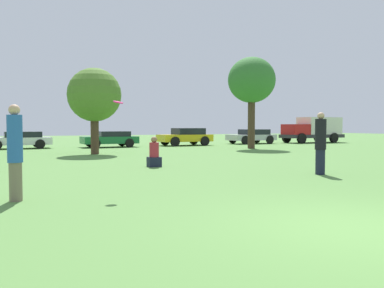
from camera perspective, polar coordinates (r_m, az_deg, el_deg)
ground_plane at (r=6.56m, az=22.83°, el=-10.94°), size 120.00×120.00×0.00m
person_thrower at (r=8.82m, az=-23.69°, el=-0.96°), size 0.30×0.30×1.94m
person_catcher at (r=13.12m, az=17.67°, el=0.13°), size 0.34×0.34×1.93m
frisbee at (r=9.16m, az=-10.37°, el=5.82°), size 0.23×0.22×0.09m
bystander_sitting at (r=14.97m, az=-5.36°, el=-1.48°), size 0.47×0.39×1.12m
tree_1 at (r=22.19m, az=-13.61°, el=6.67°), size 2.84×2.84×4.58m
tree_2 at (r=27.32m, az=8.41°, el=8.77°), size 3.13×3.13×6.05m
parked_car_white at (r=29.11m, az=-23.18°, el=0.59°), size 4.21×2.09×1.12m
parked_car_green at (r=29.15m, az=-11.43°, el=0.75°), size 3.90×2.08×1.12m
parked_car_yellow at (r=31.12m, az=-0.89°, el=1.10°), size 4.11×2.23×1.33m
parked_car_silver at (r=34.53m, az=8.46°, el=1.14°), size 4.08×2.18×1.21m
delivery_truck_red at (r=37.98m, az=16.78°, el=2.06°), size 6.10×2.41×2.28m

